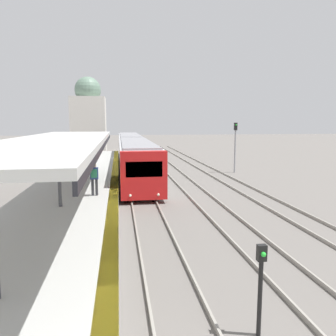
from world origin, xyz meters
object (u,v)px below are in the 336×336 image
at_px(person_on_platform, 94,177).
at_px(train_near, 132,151).
at_px(signal_post_near, 261,281).
at_px(signal_mast_far, 235,141).

relative_size(person_on_platform, train_near, 0.05).
relative_size(signal_post_near, signal_mast_far, 0.45).
xyz_separation_m(train_near, signal_post_near, (1.60, -27.82, -0.48)).
bearing_deg(signal_post_near, person_on_platform, 112.24).
height_order(person_on_platform, train_near, train_near).
relative_size(train_near, signal_post_near, 14.93).
xyz_separation_m(person_on_platform, signal_post_near, (4.27, -10.43, -0.69)).
relative_size(person_on_platform, signal_post_near, 0.79).
relative_size(person_on_platform, signal_mast_far, 0.36).
distance_m(signal_post_near, signal_mast_far, 24.26).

